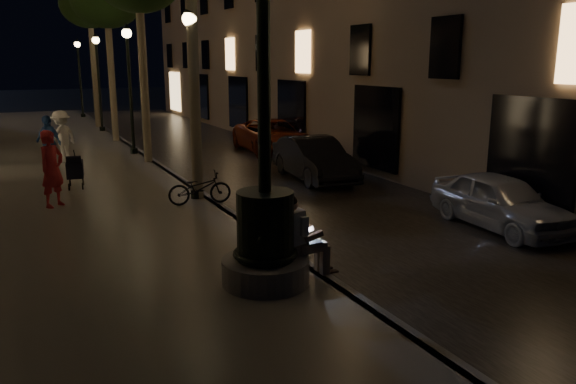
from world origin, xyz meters
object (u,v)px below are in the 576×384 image
tree_third (106,1)px  lamp_curb_b (129,73)px  seated_man_laptop (300,234)px  bicycle (200,188)px  stroller (75,169)px  fountain_lamppost (265,222)px  car_front (500,201)px  lamp_curb_d (79,68)px  lamp_curb_a (192,79)px  pedestrian_white (62,136)px  car_second (314,159)px  pedestrian_red (52,169)px  lamp_curb_c (98,70)px  car_third (272,136)px  pedestrian_blue (48,142)px  tree_far (89,6)px

tree_third → lamp_curb_b: tree_third is taller
seated_man_laptop → bicycle: seated_man_laptop is taller
stroller → bicycle: stroller is taller
fountain_lamppost → stroller: (-1.96, 8.62, -0.48)m
tree_third → car_front: tree_third is taller
tree_third → lamp_curb_d: bearing=90.0°
tree_third → lamp_curb_a: 12.35m
car_front → pedestrian_white: (-8.09, 12.18, 0.48)m
car_second → pedestrian_red: bearing=-168.3°
lamp_curb_d → pedestrian_white: 17.10m
seated_man_laptop → lamp_curb_c: size_ratio=0.29×
pedestrian_white → car_third: bearing=137.2°
tree_third → car_third: (5.39, -4.98, -5.47)m
car_third → pedestrian_blue: size_ratio=2.75×
car_second → bicycle: (-4.40, -2.15, -0.06)m
lamp_curb_c → pedestrian_red: lamp_curb_c is taller
lamp_curb_c → pedestrian_blue: 10.64m
tree_far → pedestrian_blue: 13.47m
tree_third → pedestrian_white: 7.40m
pedestrian_blue → lamp_curb_a: bearing=-11.9°
seated_man_laptop → lamp_curb_d: (0.09, 30.00, 2.30)m
pedestrian_white → lamp_curb_c: bearing=-147.7°
lamp_curb_b → lamp_curb_d: bearing=90.0°
car_third → pedestrian_blue: pedestrian_blue is taller
tree_far → lamp_curb_c: tree_far is taller
stroller → car_second: bearing=-1.3°
tree_third → car_front: 18.65m
pedestrian_white → tree_far: bearing=-145.2°
lamp_curb_a → pedestrian_white: bearing=109.7°
fountain_lamppost → lamp_curb_a: 6.37m
fountain_lamppost → lamp_curb_a: bearing=83.3°
car_second → car_third: size_ratio=0.84×
seated_man_laptop → car_second: bearing=59.7°
tree_third → lamp_curb_a: bearing=-90.0°
car_front → bicycle: (-5.60, 4.30, -0.01)m
pedestrian_blue → bicycle: bearing=-14.8°
lamp_curb_d → car_front: (5.50, -28.94, -2.62)m
lamp_curb_b → tree_far: bearing=89.5°
stroller → car_third: bearing=36.5°
car_front → pedestrian_red: 10.51m
lamp_curb_c → car_front: bearing=-75.3°
stroller → car_front: size_ratio=0.29×
lamp_curb_c → pedestrian_white: size_ratio=2.68×
seated_man_laptop → lamp_curb_d: size_ratio=0.29×
car_front → lamp_curb_c: bearing=108.8°
stroller → car_front: bearing=-35.0°
lamp_curb_c → bicycle: 16.85m
tree_third → lamp_curb_d: 12.35m
seated_man_laptop → car_third: (5.48, 13.02, -0.26)m
lamp_curb_d → car_second: 23.05m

